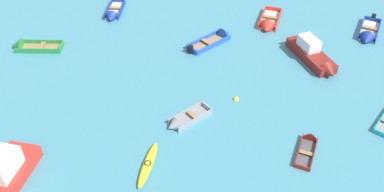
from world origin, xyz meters
TOP-DOWN VIEW (x-y plane):
  - rowboat_maroon_outer_right at (6.50, 16.78)m, footprint 2.38×3.14m
  - rowboat_grey_back_row_left at (-1.11, 19.77)m, footprint 3.36×2.59m
  - rowboat_deep_blue_near_left at (16.05, 28.05)m, footprint 3.68×4.44m
  - rowboat_green_back_row_right at (-12.53, 30.59)m, footprint 4.33×2.03m
  - rowboat_blue_outer_left at (3.31, 29.62)m, footprint 4.35×3.39m
  - rowboat_red_far_back at (8.14, 31.06)m, footprint 3.22×4.47m
  - motor_launch_maroon_cluster_outer at (10.10, 25.35)m, footprint 2.56×5.68m
  - rowboat_deep_blue_back_row_center at (-5.53, 35.02)m, footprint 2.08×4.20m
  - kayak_yellow_far_left at (-3.50, 16.46)m, footprint 1.76×3.53m
  - mooring_buoy_central at (3.03, 21.68)m, footprint 0.41×0.41m

SIDE VIEW (x-z plane):
  - mooring_buoy_central at x=3.03m, z-range -0.21..0.21m
  - rowboat_maroon_outer_right at x=6.50m, z-range -0.30..0.57m
  - kayak_yellow_far_left at x=-3.50m, z-range -0.01..0.33m
  - rowboat_grey_back_row_left at x=-1.11m, z-range -0.31..0.67m
  - rowboat_deep_blue_back_row_center at x=-5.53m, z-range -0.41..0.79m
  - rowboat_blue_outer_left at x=3.31m, z-range -0.41..0.81m
  - rowboat_green_back_row_right at x=-12.53m, z-range -0.43..0.84m
  - rowboat_deep_blue_near_left at x=16.05m, z-range -0.47..0.88m
  - rowboat_red_far_back at x=8.14m, z-range -0.50..0.93m
  - motor_launch_maroon_cluster_outer at x=10.10m, z-range -0.40..1.48m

